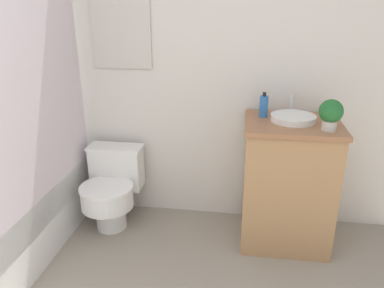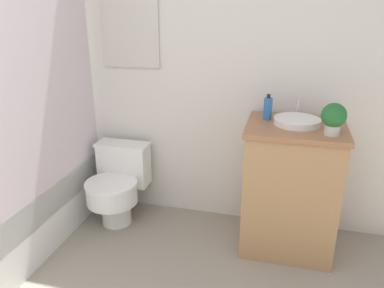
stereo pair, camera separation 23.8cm
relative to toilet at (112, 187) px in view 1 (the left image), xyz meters
name	(u,v)px [view 1 (the left image)]	position (x,y,z in m)	size (l,w,h in m)	color
wall_back	(166,54)	(0.37, 0.29, 0.94)	(3.40, 0.07, 2.50)	silver
shower_area	(14,213)	(-0.52, -0.43, -0.01)	(0.57, 1.39, 1.98)	white
toilet	(112,187)	(0.00, 0.00, 0.00)	(0.41, 0.52, 0.59)	white
vanity	(287,183)	(1.27, -0.01, 0.13)	(0.62, 0.53, 0.88)	#AD7F51
sink	(293,118)	(1.27, 0.01, 0.59)	(0.29, 0.33, 0.13)	white
soap_bottle	(264,106)	(1.08, 0.08, 0.64)	(0.06, 0.06, 0.17)	#2D6BB2
potted_plant	(331,113)	(1.46, -0.15, 0.68)	(0.14, 0.14, 0.19)	beige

